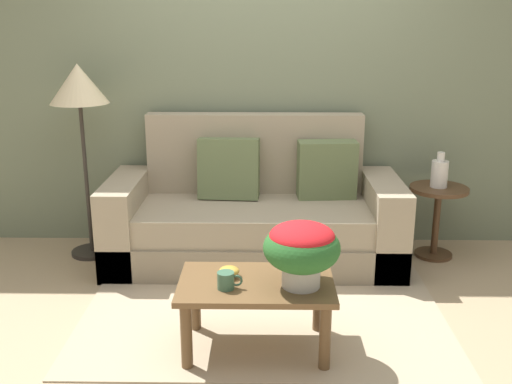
{
  "coord_description": "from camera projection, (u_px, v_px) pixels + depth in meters",
  "views": [
    {
      "loc": [
        0.01,
        -3.44,
        1.79
      ],
      "look_at": [
        -0.05,
        0.14,
        0.73
      ],
      "focal_mm": 41.79,
      "sensor_mm": 36.0,
      "label": 1
    }
  ],
  "objects": [
    {
      "name": "area_rug",
      "position": [
        263.0,
        309.0,
        3.79
      ],
      "size": [
        2.24,
        1.63,
        0.01
      ],
      "primitive_type": "cube",
      "color": "tan",
      "rests_on": "ground"
    },
    {
      "name": "snack_bowl",
      "position": [
        229.0,
        271.0,
        3.28
      ],
      "size": [
        0.11,
        0.11,
        0.06
      ],
      "color": "gold",
      "rests_on": "coffee_table"
    },
    {
      "name": "potted_plant",
      "position": [
        302.0,
        247.0,
        3.12
      ],
      "size": [
        0.41,
        0.41,
        0.35
      ],
      "color": "#B7B2A8",
      "rests_on": "coffee_table"
    },
    {
      "name": "floor_lamp",
      "position": [
        79.0,
        95.0,
        4.34
      ],
      "size": [
        0.43,
        0.43,
        1.47
      ],
      "color": "#2D2823",
      "rests_on": "ground"
    },
    {
      "name": "coffee_mug",
      "position": [
        226.0,
        280.0,
        3.13
      ],
      "size": [
        0.13,
        0.09,
        0.09
      ],
      "color": "#3D664C",
      "rests_on": "coffee_table"
    },
    {
      "name": "wall_back",
      "position": [
        264.0,
        60.0,
        4.63
      ],
      "size": [
        6.4,
        0.12,
        2.94
      ],
      "primitive_type": "cube",
      "color": "slate",
      "rests_on": "ground"
    },
    {
      "name": "table_vase",
      "position": [
        439.0,
        173.0,
        4.46
      ],
      "size": [
        0.13,
        0.13,
        0.27
      ],
      "color": "silver",
      "rests_on": "side_table"
    },
    {
      "name": "side_table",
      "position": [
        437.0,
        209.0,
        4.54
      ],
      "size": [
        0.44,
        0.44,
        0.56
      ],
      "color": "#4C331E",
      "rests_on": "ground"
    },
    {
      "name": "coffee_table",
      "position": [
        256.0,
        294.0,
        3.25
      ],
      "size": [
        0.85,
        0.53,
        0.41
      ],
      "color": "brown",
      "rests_on": "ground"
    },
    {
      "name": "ground_plane",
      "position": [
        263.0,
        308.0,
        3.81
      ],
      "size": [
        14.0,
        14.0,
        0.0
      ],
      "primitive_type": "plane",
      "color": "tan"
    },
    {
      "name": "couch",
      "position": [
        255.0,
        217.0,
        4.51
      ],
      "size": [
        2.17,
        0.87,
        1.07
      ],
      "color": "gray",
      "rests_on": "ground"
    }
  ]
}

